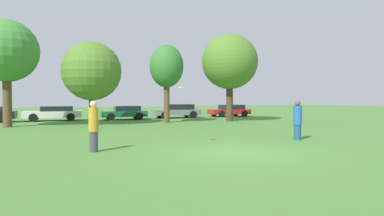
{
  "coord_description": "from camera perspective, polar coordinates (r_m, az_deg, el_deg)",
  "views": [
    {
      "loc": [
        -6.04,
        -10.08,
        1.91
      ],
      "look_at": [
        -0.11,
        3.66,
        1.44
      ],
      "focal_mm": 31.41,
      "sensor_mm": 36.0,
      "label": 1
    }
  ],
  "objects": [
    {
      "name": "ground_plane",
      "position": [
        11.91,
        7.55,
        -7.46
      ],
      "size": [
        120.0,
        120.0,
        0.0
      ],
      "primitive_type": "plane",
      "color": "#477A33"
    },
    {
      "name": "person_thrower",
      "position": [
        12.29,
        -16.37,
        -2.93
      ],
      "size": [
        0.34,
        0.34,
        1.8
      ],
      "rotation": [
        0.0,
        0.0,
        -0.02
      ],
      "color": "#3F3F47",
      "rests_on": "ground"
    },
    {
      "name": "person_catcher",
      "position": [
        15.9,
        17.49,
        -1.98
      ],
      "size": [
        0.38,
        0.38,
        1.77
      ],
      "rotation": [
        0.0,
        0.0,
        3.12
      ],
      "color": "navy",
      "rests_on": "ground"
    },
    {
      "name": "frisbee",
      "position": [
        13.34,
        -1.85,
        3.52
      ],
      "size": [
        0.27,
        0.27,
        0.1
      ],
      "color": "yellow"
    },
    {
      "name": "tree_0",
      "position": [
        24.86,
        -28.98,
        8.39
      ],
      "size": [
        4.0,
        4.0,
        6.92
      ],
      "color": "brown",
      "rests_on": "ground"
    },
    {
      "name": "tree_1",
      "position": [
        24.47,
        -16.66,
        5.98
      ],
      "size": [
        4.08,
        4.08,
        5.79
      ],
      "color": "brown",
      "rests_on": "ground"
    },
    {
      "name": "tree_2",
      "position": [
        25.61,
        -4.34,
        6.94
      ],
      "size": [
        2.55,
        2.55,
        5.91
      ],
      "color": "brown",
      "rests_on": "ground"
    },
    {
      "name": "tree_3",
      "position": [
        27.38,
        6.42,
        7.74
      ],
      "size": [
        4.49,
        4.49,
        7.0
      ],
      "color": "#473323",
      "rests_on": "ground"
    },
    {
      "name": "parked_car_white",
      "position": [
        29.9,
        -22.43,
        -0.79
      ],
      "size": [
        4.57,
        2.03,
        1.2
      ],
      "rotation": [
        0.0,
        0.0,
        3.09
      ],
      "color": "silver",
      "rests_on": "ground"
    },
    {
      "name": "parked_car_green",
      "position": [
        29.69,
        -11.34,
        -0.73
      ],
      "size": [
        3.95,
        2.02,
        1.19
      ],
      "rotation": [
        0.0,
        0.0,
        3.09
      ],
      "color": "#196633",
      "rests_on": "ground"
    },
    {
      "name": "parked_car_grey",
      "position": [
        31.49,
        -2.54,
        -0.46
      ],
      "size": [
        4.49,
        2.25,
        1.29
      ],
      "rotation": [
        0.0,
        0.0,
        3.09
      ],
      "color": "slate",
      "rests_on": "ground"
    },
    {
      "name": "parked_car_red",
      "position": [
        34.08,
        6.44,
        -0.38
      ],
      "size": [
        4.1,
        2.24,
        1.2
      ],
      "rotation": [
        0.0,
        0.0,
        3.09
      ],
      "color": "red",
      "rests_on": "ground"
    }
  ]
}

